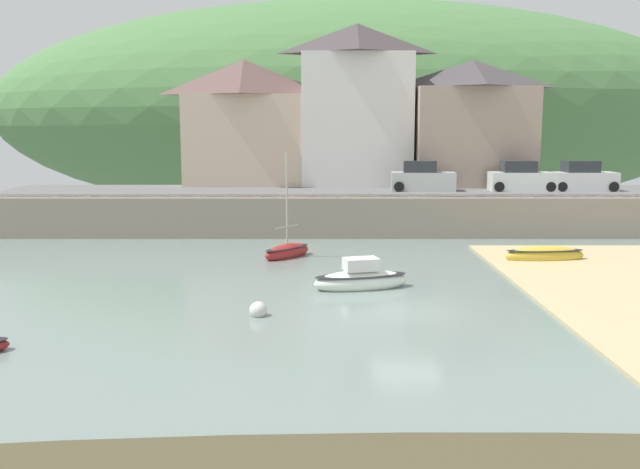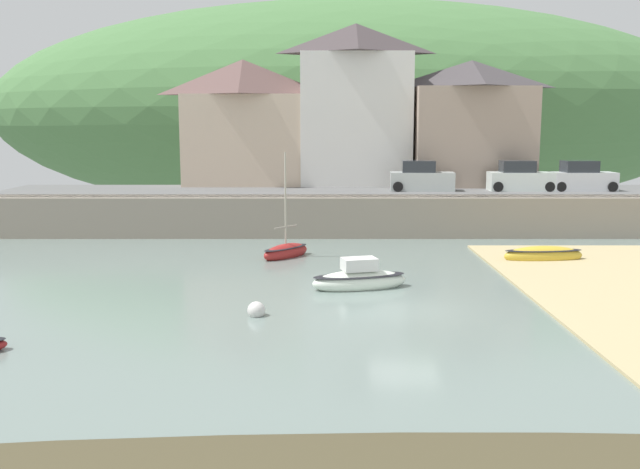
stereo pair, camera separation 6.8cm
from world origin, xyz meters
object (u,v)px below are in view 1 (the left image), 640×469
(sailboat_white_hull, at_px, (542,255))
(parked_car_by_wall, at_px, (519,178))
(motorboat_with_cabin, at_px, (285,251))
(mooring_buoy, at_px, (256,310))
(waterfront_building_left, at_px, (242,122))
(parked_car_end_of_row, at_px, (581,178))
(parked_car_near_slipway, at_px, (420,178))
(waterfront_building_centre, at_px, (354,104))
(sailboat_nearest_shore, at_px, (359,279))
(waterfront_building_right, at_px, (469,122))

(sailboat_white_hull, height_order, parked_car_by_wall, parked_car_by_wall)
(motorboat_with_cabin, height_order, mooring_buoy, motorboat_with_cabin)
(parked_car_by_wall, bearing_deg, sailboat_white_hull, -98.48)
(waterfront_building_left, distance_m, parked_car_end_of_row, 23.16)
(parked_car_near_slipway, distance_m, mooring_buoy, 23.57)
(parked_car_end_of_row, relative_size, mooring_buoy, 6.56)
(parked_car_end_of_row, height_order, mooring_buoy, parked_car_end_of_row)
(waterfront_building_left, height_order, parked_car_near_slipway, waterfront_building_left)
(waterfront_building_centre, relative_size, sailboat_nearest_shore, 2.69)
(waterfront_building_right, bearing_deg, parked_car_near_slipway, -131.79)
(waterfront_building_centre, distance_m, sailboat_white_hull, 19.87)
(waterfront_building_right, bearing_deg, parked_car_end_of_row, -35.02)
(waterfront_building_left, bearing_deg, parked_car_near_slipway, -20.58)
(waterfront_building_left, relative_size, waterfront_building_right, 1.01)
(mooring_buoy, bearing_deg, sailboat_nearest_shore, 47.46)
(waterfront_building_centre, bearing_deg, sailboat_white_hull, -62.42)
(motorboat_with_cabin, bearing_deg, parked_car_by_wall, -14.06)
(waterfront_building_right, bearing_deg, waterfront_building_centre, 180.00)
(waterfront_building_left, height_order, waterfront_building_centre, waterfront_building_centre)
(parked_car_by_wall, bearing_deg, waterfront_building_centre, 158.16)
(parked_car_end_of_row, bearing_deg, waterfront_building_right, 143.22)
(parked_car_near_slipway, xyz_separation_m, parked_car_end_of_row, (10.44, 0.00, 0.00))
(sailboat_white_hull, bearing_deg, parked_car_end_of_row, 57.63)
(sailboat_white_hull, distance_m, parked_car_by_wall, 12.23)
(parked_car_near_slipway, height_order, parked_car_end_of_row, same)
(sailboat_white_hull, distance_m, parked_car_end_of_row, 13.50)
(waterfront_building_left, xyz_separation_m, sailboat_white_hull, (16.36, -16.20, -6.57))
(waterfront_building_centre, distance_m, sailboat_nearest_shore, 23.29)
(parked_car_by_wall, bearing_deg, sailboat_nearest_shore, -121.76)
(motorboat_with_cabin, relative_size, mooring_buoy, 8.68)
(motorboat_with_cabin, height_order, parked_car_end_of_row, motorboat_with_cabin)
(waterfront_building_right, height_order, parked_car_near_slipway, waterfront_building_right)
(sailboat_white_hull, bearing_deg, parked_car_by_wall, 75.17)
(parked_car_end_of_row, bearing_deg, parked_car_near_slipway, 178.24)
(motorboat_with_cabin, height_order, parked_car_by_wall, motorboat_with_cabin)
(waterfront_building_left, height_order, waterfront_building_right, waterfront_building_left)
(parked_car_near_slipway, relative_size, mooring_buoy, 6.66)
(parked_car_by_wall, bearing_deg, waterfront_building_right, 119.33)
(parked_car_near_slipway, height_order, mooring_buoy, parked_car_near_slipway)
(sailboat_nearest_shore, distance_m, parked_car_by_wall, 21.03)
(sailboat_nearest_shore, height_order, mooring_buoy, sailboat_nearest_shore)
(waterfront_building_right, xyz_separation_m, motorboat_with_cabin, (-12.34, -15.14, -6.50))
(motorboat_with_cabin, xyz_separation_m, parked_car_end_of_row, (18.76, 10.64, 2.89))
(sailboat_nearest_shore, height_order, parked_car_by_wall, parked_car_by_wall)
(parked_car_by_wall, xyz_separation_m, parked_car_end_of_row, (4.03, 0.00, 0.00))
(waterfront_building_right, height_order, sailboat_nearest_shore, waterfront_building_right)
(waterfront_building_left, distance_m, waterfront_building_right, 16.00)
(waterfront_building_left, relative_size, parked_car_by_wall, 2.11)
(waterfront_building_centre, height_order, parked_car_end_of_row, waterfront_building_centre)
(waterfront_building_centre, bearing_deg, mooring_buoy, -100.27)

